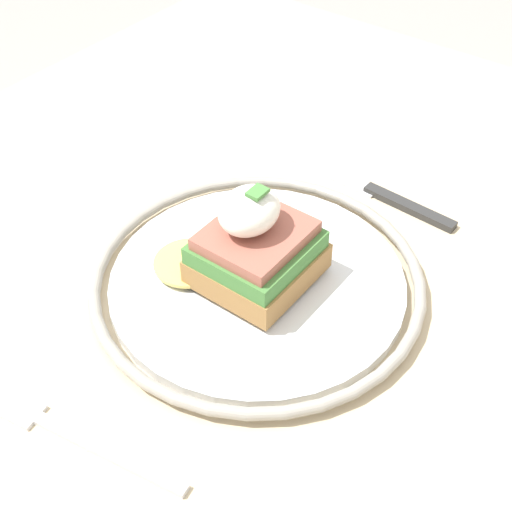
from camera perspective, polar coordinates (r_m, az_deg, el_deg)
dining_table at (r=0.67m, az=-1.21°, el=-9.91°), size 1.04×0.88×0.72m
plate at (r=0.60m, az=0.00°, el=-1.92°), size 0.28×0.28×0.02m
sandwich at (r=0.57m, az=-0.29°, el=0.81°), size 0.10×0.12×0.09m
fork at (r=0.52m, az=-14.15°, el=-13.90°), size 0.04×0.16×0.00m
knife at (r=0.71m, az=9.50°, el=5.08°), size 0.03×0.21×0.01m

